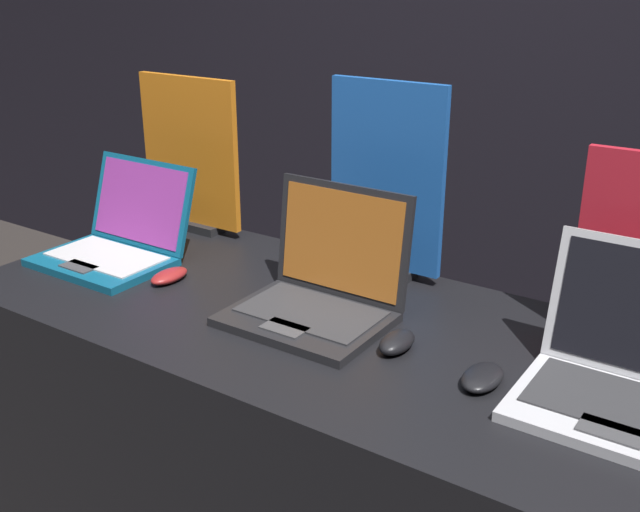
{
  "coord_description": "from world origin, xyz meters",
  "views": [
    {
      "loc": [
        0.85,
        -0.9,
        1.61
      ],
      "look_at": [
        -0.0,
        0.37,
        1.01
      ],
      "focal_mm": 42.0,
      "sensor_mm": 36.0,
      "label": 1
    }
  ],
  "objects_px": {
    "promo_stand_front": "(190,159)",
    "promo_stand_middle": "(386,185)",
    "laptop_front": "(117,238)",
    "mouse_front": "(169,276)",
    "laptop_middle": "(320,288)",
    "mouse_middle": "(397,342)",
    "laptop_back": "(634,374)",
    "mouse_back": "(482,377)"
  },
  "relations": [
    {
      "from": "promo_stand_front",
      "to": "laptop_front",
      "type": "bearing_deg",
      "value": -90.0
    },
    {
      "from": "mouse_middle",
      "to": "mouse_back",
      "type": "bearing_deg",
      "value": -8.33
    },
    {
      "from": "mouse_middle",
      "to": "mouse_back",
      "type": "height_order",
      "value": "mouse_middle"
    },
    {
      "from": "mouse_front",
      "to": "laptop_middle",
      "type": "distance_m",
      "value": 0.43
    },
    {
      "from": "laptop_front",
      "to": "promo_stand_front",
      "type": "distance_m",
      "value": 0.34
    },
    {
      "from": "laptop_front",
      "to": "laptop_back",
      "type": "height_order",
      "value": "laptop_back"
    },
    {
      "from": "mouse_front",
      "to": "mouse_back",
      "type": "height_order",
      "value": "mouse_back"
    },
    {
      "from": "mouse_front",
      "to": "mouse_back",
      "type": "bearing_deg",
      "value": -1.94
    },
    {
      "from": "laptop_front",
      "to": "mouse_front",
      "type": "bearing_deg",
      "value": -9.29
    },
    {
      "from": "promo_stand_front",
      "to": "laptop_middle",
      "type": "height_order",
      "value": "promo_stand_front"
    },
    {
      "from": "mouse_front",
      "to": "laptop_back",
      "type": "relative_size",
      "value": 0.3
    },
    {
      "from": "mouse_middle",
      "to": "promo_stand_middle",
      "type": "height_order",
      "value": "promo_stand_middle"
    },
    {
      "from": "laptop_front",
      "to": "mouse_middle",
      "type": "height_order",
      "value": "laptop_front"
    },
    {
      "from": "promo_stand_front",
      "to": "promo_stand_middle",
      "type": "height_order",
      "value": "promo_stand_middle"
    },
    {
      "from": "laptop_middle",
      "to": "laptop_back",
      "type": "distance_m",
      "value": 0.68
    },
    {
      "from": "laptop_middle",
      "to": "mouse_middle",
      "type": "relative_size",
      "value": 3.21
    },
    {
      "from": "laptop_middle",
      "to": "mouse_back",
      "type": "relative_size",
      "value": 2.92
    },
    {
      "from": "mouse_front",
      "to": "promo_stand_front",
      "type": "xyz_separation_m",
      "value": [
        -0.22,
        0.33,
        0.2
      ]
    },
    {
      "from": "laptop_front",
      "to": "promo_stand_front",
      "type": "bearing_deg",
      "value": 90.0
    },
    {
      "from": "promo_stand_middle",
      "to": "mouse_middle",
      "type": "bearing_deg",
      "value": -56.67
    },
    {
      "from": "laptop_front",
      "to": "promo_stand_middle",
      "type": "bearing_deg",
      "value": 25.53
    },
    {
      "from": "mouse_front",
      "to": "promo_stand_middle",
      "type": "bearing_deg",
      "value": 39.26
    },
    {
      "from": "laptop_front",
      "to": "laptop_back",
      "type": "xyz_separation_m",
      "value": [
        1.32,
        0.02,
        0.0
      ]
    },
    {
      "from": "laptop_front",
      "to": "promo_stand_middle",
      "type": "relative_size",
      "value": 0.71
    },
    {
      "from": "laptop_front",
      "to": "promo_stand_front",
      "type": "xyz_separation_m",
      "value": [
        0.0,
        0.3,
        0.16
      ]
    },
    {
      "from": "mouse_front",
      "to": "laptop_middle",
      "type": "relative_size",
      "value": 0.33
    },
    {
      "from": "mouse_front",
      "to": "mouse_middle",
      "type": "height_order",
      "value": "mouse_middle"
    },
    {
      "from": "laptop_middle",
      "to": "mouse_middle",
      "type": "height_order",
      "value": "laptop_middle"
    },
    {
      "from": "mouse_middle",
      "to": "laptop_middle",
      "type": "bearing_deg",
      "value": 166.64
    },
    {
      "from": "mouse_middle",
      "to": "mouse_back",
      "type": "relative_size",
      "value": 0.91
    },
    {
      "from": "laptop_front",
      "to": "mouse_middle",
      "type": "relative_size",
      "value": 3.22
    },
    {
      "from": "mouse_front",
      "to": "promo_stand_middle",
      "type": "height_order",
      "value": "promo_stand_middle"
    },
    {
      "from": "mouse_front",
      "to": "mouse_middle",
      "type": "distance_m",
      "value": 0.65
    },
    {
      "from": "laptop_middle",
      "to": "laptop_back",
      "type": "relative_size",
      "value": 0.93
    },
    {
      "from": "mouse_front",
      "to": "mouse_back",
      "type": "relative_size",
      "value": 0.96
    },
    {
      "from": "laptop_front",
      "to": "mouse_middle",
      "type": "bearing_deg",
      "value": -2.37
    },
    {
      "from": "laptop_middle",
      "to": "promo_stand_middle",
      "type": "bearing_deg",
      "value": 90.0
    },
    {
      "from": "promo_stand_front",
      "to": "laptop_back",
      "type": "height_order",
      "value": "promo_stand_front"
    },
    {
      "from": "promo_stand_middle",
      "to": "mouse_back",
      "type": "relative_size",
      "value": 4.15
    },
    {
      "from": "laptop_back",
      "to": "laptop_middle",
      "type": "bearing_deg",
      "value": 179.95
    },
    {
      "from": "laptop_back",
      "to": "mouse_back",
      "type": "xyz_separation_m",
      "value": [
        -0.25,
        -0.08,
        -0.05
      ]
    },
    {
      "from": "laptop_front",
      "to": "mouse_front",
      "type": "height_order",
      "value": "laptop_front"
    }
  ]
}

